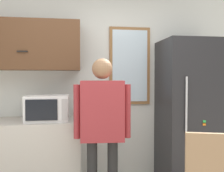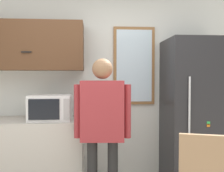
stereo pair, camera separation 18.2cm
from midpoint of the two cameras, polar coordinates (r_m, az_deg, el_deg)
The scene contains 6 objects.
back_wall at distance 3.45m, azimuth -2.59°, elevation 0.52°, with size 6.00×0.06×2.70m.
upper_cabinets at distance 3.43m, azimuth -22.66°, elevation 8.44°, with size 2.06×0.38×0.61m.
microwave at distance 3.09m, azimuth -12.19°, elevation -4.80°, with size 0.50×0.38×0.30m.
person at distance 2.67m, azimuth -0.23°, elevation -7.50°, with size 0.60×0.25×1.64m.
refrigerator at distance 3.40m, azimuth 19.76°, elevation -6.22°, with size 0.74×0.69×1.92m.
window at distance 3.47m, azimuth 6.55°, elevation 4.61°, with size 0.57×0.05×1.06m.
Camera 2 is at (-0.01, -1.60, 1.44)m, focal length 40.00 mm.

